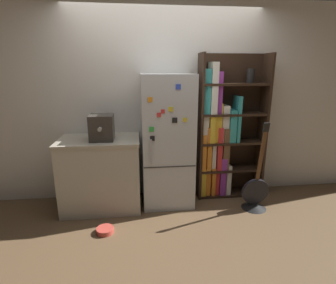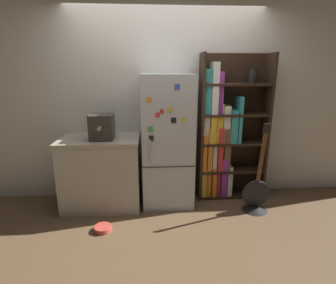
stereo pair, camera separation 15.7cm
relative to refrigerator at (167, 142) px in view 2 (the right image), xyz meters
name	(u,v)px [view 2 (the right image)]	position (x,y,z in m)	size (l,w,h in m)	color
ground_plane	(168,207)	(0.00, -0.17, -0.84)	(16.00, 16.00, 0.00)	brown
wall_back	(166,103)	(0.00, 0.30, 0.46)	(8.00, 0.05, 2.60)	silver
refrigerator	(167,142)	(0.00, 0.00, 0.00)	(0.64, 0.58, 1.68)	silver
bookshelf	(223,135)	(0.77, 0.15, 0.04)	(0.91, 0.30, 1.94)	black
kitchen_counter	(102,172)	(-0.85, -0.03, -0.38)	(0.98, 0.64, 0.91)	#BCB7A8
espresso_machine	(102,127)	(-0.80, -0.10, 0.22)	(0.28, 0.35, 0.30)	#38332D
guitar	(255,198)	(1.09, -0.32, -0.67)	(0.35, 0.31, 1.15)	black
pet_bowl	(103,228)	(-0.76, -0.64, -0.81)	(0.19, 0.19, 0.06)	#D84C3F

